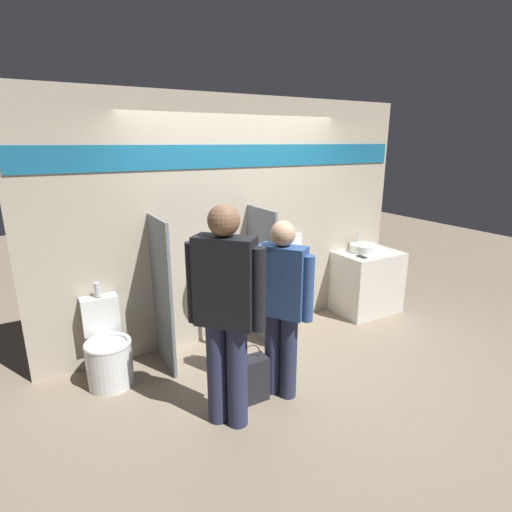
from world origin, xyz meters
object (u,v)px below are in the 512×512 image
(cell_phone, at_px, (362,257))
(urinal_near_counter, at_px, (209,277))
(shopping_bag, at_px, (251,379))
(person_with_lanyard, at_px, (282,303))
(toilet, at_px, (108,352))
(person_in_vest, at_px, (226,310))
(sink_basin, at_px, (364,248))
(urinal_far, at_px, (295,262))

(cell_phone, bearing_deg, urinal_near_counter, 172.05)
(urinal_near_counter, height_order, shopping_bag, urinal_near_counter)
(urinal_near_counter, height_order, person_with_lanyard, person_with_lanyard)
(cell_phone, distance_m, shopping_bag, 2.30)
(toilet, distance_m, person_in_vest, 1.47)
(sink_basin, height_order, person_with_lanyard, person_with_lanyard)
(person_with_lanyard, bearing_deg, person_in_vest, 66.28)
(urinal_far, xyz_separation_m, person_with_lanyard, (-0.94, -1.16, 0.08))
(toilet, relative_size, person_with_lanyard, 0.58)
(person_with_lanyard, relative_size, shopping_bag, 2.95)
(cell_phone, distance_m, urinal_near_counter, 1.98)
(sink_basin, xyz_separation_m, shopping_bag, (-2.25, -1.02, -0.66))
(urinal_near_counter, relative_size, toilet, 1.27)
(sink_basin, bearing_deg, toilet, -178.31)
(urinal_near_counter, relative_size, person_with_lanyard, 0.74)
(urinal_near_counter, height_order, toilet, urinal_near_counter)
(person_in_vest, bearing_deg, cell_phone, -110.08)
(urinal_far, relative_size, toilet, 1.27)
(sink_basin, bearing_deg, person_in_vest, -155.29)
(toilet, relative_size, person_in_vest, 0.52)
(sink_basin, distance_m, toilet, 3.34)
(person_in_vest, bearing_deg, shopping_bag, -105.66)
(urinal_far, height_order, shopping_bag, urinal_far)
(cell_phone, relative_size, urinal_near_counter, 0.12)
(urinal_near_counter, height_order, person_in_vest, person_in_vest)
(sink_basin, relative_size, person_with_lanyard, 0.22)
(urinal_near_counter, xyz_separation_m, person_in_vest, (-0.39, -1.27, 0.19))
(urinal_near_counter, relative_size, urinal_far, 1.00)
(sink_basin, distance_m, shopping_bag, 2.56)
(sink_basin, distance_m, cell_phone, 0.27)
(shopping_bag, bearing_deg, urinal_near_counter, 85.30)
(cell_phone, height_order, urinal_far, urinal_far)
(urinal_far, height_order, person_with_lanyard, person_with_lanyard)
(person_with_lanyard, bearing_deg, cell_phone, -98.10)
(sink_basin, xyz_separation_m, urinal_near_counter, (-2.16, 0.10, -0.07))
(sink_basin, relative_size, shopping_bag, 0.65)
(toilet, xyz_separation_m, shopping_bag, (1.04, -0.92, -0.10))
(urinal_far, bearing_deg, toilet, -175.05)
(cell_phone, height_order, person_with_lanyard, person_with_lanyard)
(cell_phone, xyz_separation_m, urinal_near_counter, (-1.96, 0.27, -0.02))
(cell_phone, relative_size, shopping_bag, 0.26)
(shopping_bag, bearing_deg, toilet, 138.43)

